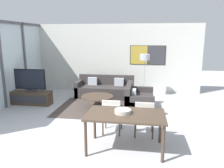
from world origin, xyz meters
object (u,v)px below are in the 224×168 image
at_px(television, 30,80).
at_px(floor_lamp, 145,61).
at_px(sofa_main, 105,89).
at_px(coffee_table, 97,99).
at_px(sofa_side, 137,101).
at_px(dining_table, 125,118).
at_px(dining_chair_centre, 144,116).
at_px(fruit_bowl, 123,111).
at_px(tv_console, 31,98).
at_px(dining_chair_left, 112,114).

relative_size(television, floor_lamp, 0.66).
bearing_deg(sofa_main, coffee_table, -90.00).
relative_size(television, sofa_side, 0.80).
relative_size(sofa_main, dining_table, 1.38).
distance_m(sofa_side, coffee_table, 1.29).
bearing_deg(sofa_side, dining_table, 176.51).
distance_m(sofa_side, dining_chair_centre, 1.98).
bearing_deg(dining_chair_centre, television, 153.35).
bearing_deg(sofa_side, floor_lamp, -8.37).
bearing_deg(floor_lamp, sofa_main, 179.42).
height_order(sofa_side, fruit_bowl, fruit_bowl).
xyz_separation_m(tv_console, fruit_bowl, (3.41, -2.56, 0.59)).
height_order(dining_table, fruit_bowl, fruit_bowl).
bearing_deg(television, tv_console, -90.00).
bearing_deg(coffee_table, sofa_side, 5.11).
bearing_deg(dining_chair_centre, sofa_main, 114.51).
bearing_deg(tv_console, dining_table, -36.70).
xyz_separation_m(sofa_main, dining_chair_centre, (1.51, -3.31, 0.22)).
bearing_deg(coffee_table, television, 177.63).
height_order(tv_console, dining_chair_centre, dining_chair_centre).
bearing_deg(dining_chair_left, dining_table, -61.36).
relative_size(tv_console, dining_chair_left, 1.61).
distance_m(sofa_main, dining_chair_centre, 3.64).
height_order(fruit_bowl, floor_lamp, floor_lamp).
height_order(sofa_main, dining_chair_left, dining_chair_left).
relative_size(dining_chair_left, dining_chair_centre, 1.00).
height_order(sofa_side, dining_chair_left, dining_chair_left).
height_order(sofa_main, coffee_table, sofa_main).
bearing_deg(tv_console, sofa_main, 30.47).
bearing_deg(dining_chair_left, tv_console, 148.56).
distance_m(television, coffee_table, 2.40).
bearing_deg(coffee_table, sofa_main, 90.00).
bearing_deg(dining_chair_centre, sofa_side, 96.50).
height_order(sofa_side, dining_chair_centre, dining_chair_centre).
xyz_separation_m(fruit_bowl, floor_lamp, (0.42, 3.92, 0.60)).
height_order(sofa_side, dining_table, sofa_side).
relative_size(sofa_side, dining_chair_left, 1.59).
distance_m(tv_console, coffee_table, 2.35).
xyz_separation_m(sofa_main, sofa_side, (1.29, -1.36, 0.00)).
bearing_deg(fruit_bowl, television, 143.14).
height_order(television, coffee_table, television).
relative_size(sofa_side, dining_table, 0.87).
xyz_separation_m(coffee_table, dining_chair_left, (0.75, -1.79, 0.18)).
bearing_deg(floor_lamp, fruit_bowl, -96.06).
xyz_separation_m(coffee_table, fruit_bowl, (1.07, -2.46, 0.51)).
relative_size(dining_table, fruit_bowl, 4.66).
bearing_deg(dining_chair_centre, floor_lamp, 90.43).
height_order(tv_console, dining_chair_left, dining_chair_left).
bearing_deg(dining_table, floor_lamp, 84.84).
xyz_separation_m(sofa_side, dining_table, (-0.16, -2.60, 0.42)).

